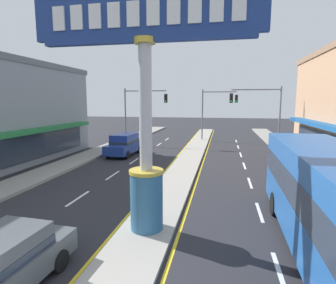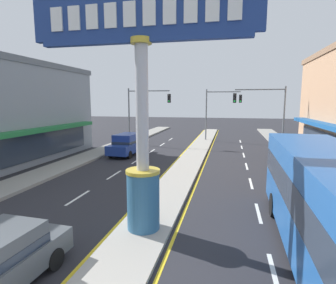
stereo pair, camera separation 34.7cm
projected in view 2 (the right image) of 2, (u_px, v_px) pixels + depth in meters
median_strip at (189, 163)px, 21.20m from camera, size 2.00×52.00×0.14m
sidewalk_left at (73, 162)px, 21.17m from camera, size 2.32×60.00×0.18m
sidewalk_right at (321, 176)px, 17.36m from camera, size 2.32×60.00×0.18m
lane_markings at (186, 167)px, 19.90m from camera, size 8.74×52.00×0.01m
district_sign at (142, 104)px, 9.40m from camera, size 7.87×1.23×8.31m
traffic_light_left_side at (144, 106)px, 29.91m from camera, size 4.86×0.46×6.20m
traffic_light_right_side at (265, 107)px, 26.26m from camera, size 4.86×0.46×6.20m
traffic_light_median_far at (219, 106)px, 32.67m from camera, size 4.20×0.46×6.20m
suv_near_left_lane at (127, 144)px, 24.51m from camera, size 2.15×4.69×1.90m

